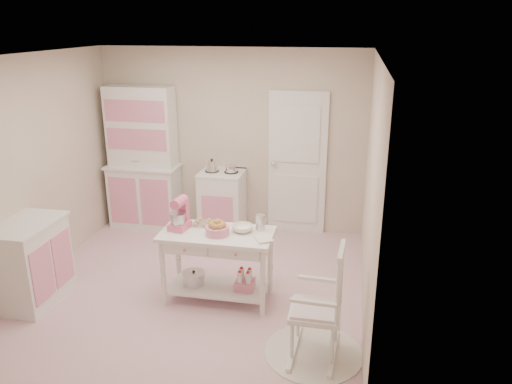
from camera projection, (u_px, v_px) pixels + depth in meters
The scene contains 14 objects.
room_shell at pixel (189, 149), 5.27m from camera, with size 3.84×3.84×2.62m.
door at pixel (297, 164), 7.03m from camera, with size 0.82×0.05×2.04m, color white.
hutch at pixel (142, 158), 7.24m from camera, with size 1.06×0.50×2.08m, color white.
stove at pixel (222, 202), 7.16m from camera, with size 0.62×0.57×0.92m, color white.
base_cabinet at pixel (31, 263), 5.37m from camera, with size 0.54×0.84×0.92m, color white.
lace_rug at pixel (314, 352), 4.64m from camera, with size 0.92×0.92×0.01m, color white.
rocking_chair at pixel (316, 301), 4.47m from camera, with size 0.48×0.72×1.10m, color white.
work_table at pixel (218, 266), 5.43m from camera, with size 1.20×0.60×0.80m, color white.
stand_mixer at pixel (179, 214), 5.33m from camera, with size 0.20×0.28×0.34m, color #E7618E.
cookie_tray at pixel (208, 224), 5.49m from camera, with size 0.34×0.24×0.02m, color silver.
bread_basket at pixel (217, 231), 5.23m from camera, with size 0.25×0.25×0.09m, color pink.
mixing_bowl at pixel (242, 228), 5.31m from camera, with size 0.23×0.23×0.07m, color white.
metal_pitcher at pixel (260, 222), 5.34m from camera, with size 0.10×0.10×0.17m, color silver.
recipe_book at pixel (256, 240), 5.10m from camera, with size 0.16×0.21×0.02m, color white.
Camera 1 is at (1.68, -4.90, 2.93)m, focal length 35.00 mm.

